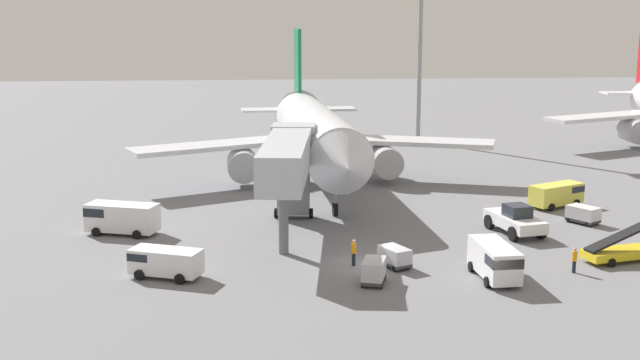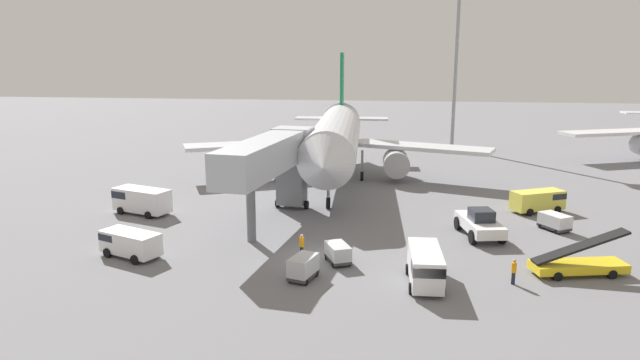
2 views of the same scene
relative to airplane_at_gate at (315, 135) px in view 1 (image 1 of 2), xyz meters
name	(u,v)px [view 1 (image 1 of 2)]	position (x,y,z in m)	size (l,w,h in m)	color
ground_plane	(364,265)	(1.27, -25.40, -5.00)	(300.00, 300.00, 0.00)	slate
airplane_at_gate	(315,135)	(0.00, 0.00, 0.00)	(35.81, 36.67, 14.64)	silver
jet_bridge	(289,160)	(-3.33, -17.38, 0.68)	(5.19, 16.70, 7.60)	#B2B7C1
pushback_tug	(515,220)	(13.74, -18.65, -3.93)	(3.60, 6.04, 2.30)	white
belt_loader_truck	(626,250)	(19.09, -25.97, -4.25)	(6.39, 3.23, 3.01)	yellow
service_van_near_left	(495,260)	(9.06, -29.14, -3.72)	(2.36, 5.16, 2.24)	white
service_van_near_center	(120,217)	(-16.03, -16.20, -3.67)	(5.74, 3.67, 2.33)	white
service_van_far_right	(558,194)	(20.12, -10.40, -3.85)	(5.21, 3.83, 2.00)	#E5DB4C
service_van_far_left	(164,261)	(-11.69, -26.98, -3.93)	(4.87, 3.40, 1.85)	white
baggage_cart_near_right	(374,271)	(1.35, -29.35, -4.15)	(1.87, 2.50, 1.55)	#38383D
baggage_cart_far_center	(395,256)	(3.23, -26.11, -4.25)	(2.12, 2.57, 1.35)	#38383D
baggage_cart_outer_right	(583,214)	(20.10, -16.07, -4.23)	(2.52, 2.81, 1.38)	#38383D
ground_crew_worker_foreground	(574,260)	(14.57, -28.23, -4.12)	(0.43, 0.43, 1.66)	#1E2333
ground_crew_worker_midground	(354,252)	(0.57, -25.55, -4.05)	(0.47, 0.47, 1.80)	#1E2333
safety_cone_alpha	(90,211)	(-19.44, -10.29, -4.62)	(0.51, 0.51, 0.77)	black
apron_light_mast	(421,0)	(15.35, 26.28, 12.88)	(2.40, 2.40, 25.79)	#93969B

